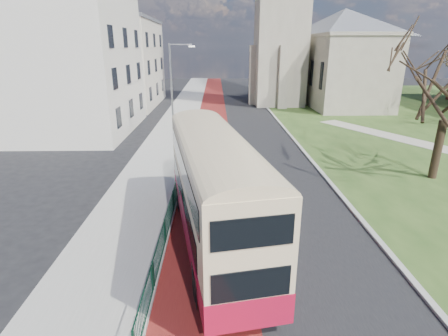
{
  "coord_description": "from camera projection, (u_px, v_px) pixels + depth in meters",
  "views": [
    {
      "loc": [
        -0.79,
        -12.0,
        7.9
      ],
      "look_at": [
        -0.4,
        4.84,
        2.0
      ],
      "focal_mm": 28.0,
      "sensor_mm": 36.0,
      "label": 1
    }
  ],
  "objects": [
    {
      "name": "ground",
      "position": [
        237.0,
        255.0,
        13.95
      ],
      "size": [
        160.0,
        160.0,
        0.0
      ],
      "primitive_type": "plane",
      "color": "black",
      "rests_on": "ground"
    },
    {
      "name": "road_carriageway",
      "position": [
        240.0,
        135.0,
        32.85
      ],
      "size": [
        9.0,
        120.0,
        0.01
      ],
      "primitive_type": "cube",
      "color": "black",
      "rests_on": "ground"
    },
    {
      "name": "bus_lane",
      "position": [
        212.0,
        135.0,
        32.79
      ],
      "size": [
        3.4,
        120.0,
        0.01
      ],
      "primitive_type": "cube",
      "color": "#591414",
      "rests_on": "ground"
    },
    {
      "name": "pavement_west",
      "position": [
        171.0,
        134.0,
        32.69
      ],
      "size": [
        4.0,
        120.0,
        0.12
      ],
      "primitive_type": "cube",
      "color": "gray",
      "rests_on": "ground"
    },
    {
      "name": "kerb_west",
      "position": [
        192.0,
        134.0,
        32.73
      ],
      "size": [
        0.25,
        120.0,
        0.13
      ],
      "primitive_type": "cube",
      "color": "#999993",
      "rests_on": "ground"
    },
    {
      "name": "kerb_east",
      "position": [
        285.0,
        129.0,
        34.82
      ],
      "size": [
        0.25,
        80.0,
        0.13
      ],
      "primitive_type": "cube",
      "color": "#999993",
      "rests_on": "ground"
    },
    {
      "name": "pedestrian_railing",
      "position": [
        173.0,
        201.0,
        17.48
      ],
      "size": [
        0.07,
        24.0,
        1.12
      ],
      "color": "#0C3725",
      "rests_on": "ground"
    },
    {
      "name": "gothic_church",
      "position": [
        317.0,
        4.0,
        45.74
      ],
      "size": [
        16.38,
        18.0,
        40.0
      ],
      "color": "gray",
      "rests_on": "ground"
    },
    {
      "name": "street_block_near",
      "position": [
        73.0,
        62.0,
        32.24
      ],
      "size": [
        10.3,
        14.3,
        13.0
      ],
      "color": "beige",
      "rests_on": "ground"
    },
    {
      "name": "street_block_far",
      "position": [
        119.0,
        63.0,
        47.59
      ],
      "size": [
        10.3,
        16.3,
        11.5
      ],
      "color": "beige",
      "rests_on": "ground"
    },
    {
      "name": "streetlamp",
      "position": [
        173.0,
        88.0,
        29.32
      ],
      "size": [
        2.13,
        0.18,
        8.0
      ],
      "color": "gray",
      "rests_on": "pavement_west"
    },
    {
      "name": "bus",
      "position": [
        214.0,
        186.0,
        13.97
      ],
      "size": [
        4.44,
        11.2,
        4.57
      ],
      "rotation": [
        0.0,
        0.0,
        0.18
      ],
      "color": "maroon",
      "rests_on": "ground"
    }
  ]
}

